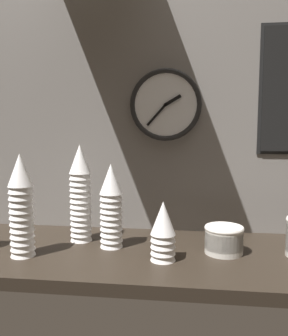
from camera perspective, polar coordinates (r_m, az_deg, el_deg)
name	(u,v)px	position (r m, az deg, el deg)	size (l,w,h in m)	color
ground_plane	(145,255)	(1.27, 0.19, -13.80)	(1.60, 0.56, 0.04)	black
wall_tiled_back	(153,101)	(1.45, 1.49, 10.67)	(1.60, 0.03, 1.05)	slate
cup_stack_left	(21,205)	(1.22, -19.08, -5.67)	(0.08, 0.08, 0.34)	white
cup_stack_center_left	(80,193)	(1.33, -10.16, -3.99)	(0.08, 0.08, 0.36)	white
cup_stack_center	(111,206)	(1.25, -5.29, -6.05)	(0.08, 0.08, 0.30)	white
cup_stack_center_right	(163,231)	(1.14, 3.07, -10.06)	(0.08, 0.08, 0.19)	white
bowl_stack_right	(224,239)	(1.24, 12.69, -10.99)	(0.13, 0.13, 0.09)	beige
wall_clock	(166,105)	(1.42, 3.48, 10.07)	(0.28, 0.03, 0.28)	white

